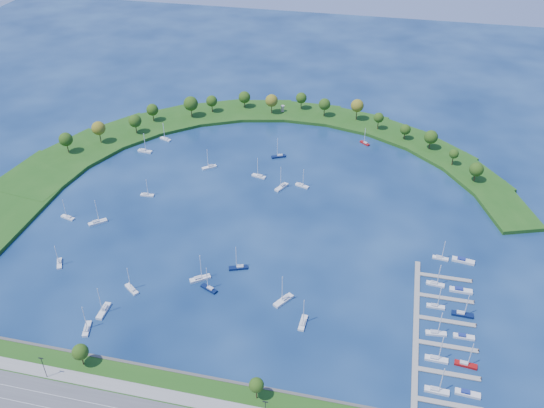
% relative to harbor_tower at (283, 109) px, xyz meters
% --- Properties ---
extents(ground, '(700.00, 700.00, 0.00)m').
position_rel_harbor_tower_xyz_m(ground, '(12.74, -115.21, -4.21)').
color(ground, '#071C42').
rests_on(ground, ground).
extents(breakwater, '(286.74, 247.64, 2.00)m').
position_rel_harbor_tower_xyz_m(breakwater, '(-33.58, -66.50, -3.22)').
color(breakwater, '#1D4D14').
rests_on(breakwater, ground).
extents(breakwater_trees, '(238.22, 96.24, 14.24)m').
position_rel_harbor_tower_xyz_m(breakwater_trees, '(-9.28, -27.27, 6.23)').
color(breakwater_trees, '#382314').
rests_on(breakwater_trees, breakwater).
extents(harbor_tower, '(2.60, 2.60, 4.31)m').
position_rel_harbor_tower_xyz_m(harbor_tower, '(0.00, 0.00, 0.00)').
color(harbor_tower, gray).
rests_on(harbor_tower, breakwater).
extents(dock_system, '(24.28, 82.00, 1.60)m').
position_rel_harbor_tower_xyz_m(dock_system, '(98.04, -176.21, -3.86)').
color(dock_system, gray).
rests_on(dock_system, ground).
extents(moored_boat_0, '(7.85, 6.56, 11.85)m').
position_rel_harbor_tower_xyz_m(moored_boat_0, '(-27.37, -180.50, -3.31)').
color(moored_boat_0, white).
rests_on(moored_boat_0, ground).
extents(moored_boat_1, '(7.86, 4.79, 11.19)m').
position_rel_harbor_tower_xyz_m(moored_boat_1, '(-63.03, -51.18, -3.32)').
color(moored_boat_1, white).
rests_on(moored_boat_1, ground).
extents(moored_boat_2, '(2.82, 9.31, 13.60)m').
position_rel_harbor_tower_xyz_m(moored_boat_2, '(-33.18, -194.79, -3.25)').
color(moored_boat_2, white).
rests_on(moored_boat_2, ground).
extents(moored_boat_3, '(7.27, 2.54, 10.49)m').
position_rel_harbor_tower_xyz_m(moored_boat_3, '(-49.52, -111.72, -3.34)').
color(moored_boat_3, white).
rests_on(moored_boat_3, ground).
extents(moored_boat_4, '(7.50, 9.52, 14.13)m').
position_rel_harbor_tower_xyz_m(moored_boat_4, '(36.87, -172.81, -3.23)').
color(moored_boat_4, white).
rests_on(moored_boat_4, ground).
extents(moored_boat_5, '(8.04, 7.08, 12.36)m').
position_rel_harbor_tower_xyz_m(moored_boat_5, '(-26.17, -77.37, -3.29)').
color(moored_boat_5, white).
rests_on(moored_boat_5, ground).
extents(moored_boat_6, '(8.49, 7.98, 13.39)m').
position_rel_harbor_tower_xyz_m(moored_boat_6, '(-63.70, -139.94, -3.26)').
color(moored_boat_6, white).
rests_on(moored_boat_6, ground).
extents(moored_boat_7, '(8.09, 5.31, 11.60)m').
position_rel_harbor_tower_xyz_m(moored_boat_7, '(4.53, -172.85, -3.31)').
color(moored_boat_7, '#09163C').
rests_on(moored_boat_7, ground).
extents(moored_boat_8, '(7.96, 4.52, 11.28)m').
position_rel_harbor_tower_xyz_m(moored_boat_8, '(28.58, -84.75, -3.32)').
color(moored_boat_8, white).
rests_on(moored_boat_8, ground).
extents(moored_boat_9, '(6.55, 5.85, 10.12)m').
position_rel_harbor_tower_xyz_m(moored_boat_9, '(57.45, -29.12, -3.35)').
color(moored_boat_9, maroon).
rests_on(moored_boat_9, ground).
extents(moored_boat_10, '(8.64, 5.91, 12.45)m').
position_rel_harbor_tower_xyz_m(moored_boat_10, '(9.62, -56.67, -3.29)').
color(moored_boat_10, '#09163C').
rests_on(moored_boat_10, ground).
extents(moored_boat_11, '(7.80, 3.92, 11.04)m').
position_rel_harbor_tower_xyz_m(moored_boat_11, '(-80.13, -139.41, -3.33)').
color(moored_boat_11, white).
rests_on(moored_boat_11, ground).
extents(moored_boat_12, '(5.39, 7.51, 10.91)m').
position_rel_harbor_tower_xyz_m(moored_boat_12, '(-66.00, -172.08, -3.33)').
color(moored_boat_12, white).
rests_on(moored_boat_12, ground).
extents(moored_boat_13, '(2.65, 8.46, 12.32)m').
position_rel_harbor_tower_xyz_m(moored_boat_13, '(46.91, -183.49, -3.29)').
color(moored_boat_13, white).
rests_on(moored_boat_13, ground).
extents(moored_boat_14, '(8.90, 7.42, 13.43)m').
position_rel_harbor_tower_xyz_m(moored_boat_14, '(-1.22, -167.84, -3.26)').
color(moored_boat_14, white).
rests_on(moored_boat_14, ground).
extents(moored_boat_15, '(8.73, 5.19, 12.41)m').
position_rel_harbor_tower_xyz_m(moored_boat_15, '(13.08, -157.15, -3.29)').
color(moored_boat_15, '#09163C').
rests_on(moored_boat_15, ground).
extents(moored_boat_16, '(8.73, 2.93, 12.64)m').
position_rel_harbor_tower_xyz_m(moored_boat_16, '(-69.50, -68.16, -3.28)').
color(moored_boat_16, white).
rests_on(moored_boat_16, ground).
extents(moored_boat_17, '(8.32, 4.24, 11.78)m').
position_rel_harbor_tower_xyz_m(moored_boat_17, '(3.56, -80.52, -3.31)').
color(moored_boat_17, white).
rests_on(moored_boat_17, ground).
extents(moored_boat_18, '(4.34, 8.28, 11.72)m').
position_rel_harbor_tower_xyz_m(moored_boat_18, '(-35.12, -205.29, -3.31)').
color(moored_boat_18, white).
rests_on(moored_boat_18, ground).
extents(moored_boat_19, '(6.28, 9.39, 13.50)m').
position_rel_harbor_tower_xyz_m(moored_boat_19, '(18.17, -88.62, -3.26)').
color(moored_boat_19, white).
rests_on(moored_boat_19, ground).
extents(docked_boat_0, '(8.66, 2.78, 12.59)m').
position_rel_harbor_tower_xyz_m(docked_boat_0, '(98.25, -204.70, -3.28)').
color(docked_boat_0, white).
rests_on(docked_boat_0, ground).
extents(docked_boat_1, '(8.84, 3.04, 1.77)m').
position_rel_harbor_tower_xyz_m(docked_boat_1, '(108.72, -203.50, -3.56)').
color(docked_boat_1, white).
rests_on(docked_boat_1, ground).
extents(docked_boat_2, '(8.54, 2.66, 12.44)m').
position_rel_harbor_tower_xyz_m(docked_boat_2, '(98.26, -190.39, -3.29)').
color(docked_boat_2, white).
rests_on(docked_boat_2, ground).
extents(docked_boat_3, '(8.27, 3.02, 11.90)m').
position_rel_harbor_tower_xyz_m(docked_boat_3, '(108.76, -190.56, -3.30)').
color(docked_boat_3, maroon).
rests_on(docked_boat_3, ground).
extents(docked_boat_4, '(8.17, 3.08, 11.73)m').
position_rel_harbor_tower_xyz_m(docked_boat_4, '(98.27, -177.34, -3.31)').
color(docked_boat_4, white).
rests_on(docked_boat_4, ground).
extents(docked_boat_5, '(8.11, 2.40, 1.65)m').
position_rel_harbor_tower_xyz_m(docked_boat_5, '(108.72, -176.76, -3.60)').
color(docked_boat_5, white).
rests_on(docked_boat_5, ground).
extents(docked_boat_6, '(7.37, 2.13, 10.80)m').
position_rel_harbor_tower_xyz_m(docked_boat_6, '(98.28, -162.40, -3.33)').
color(docked_boat_6, white).
rests_on(docked_boat_6, ground).
extents(docked_boat_7, '(8.66, 2.68, 12.63)m').
position_rel_harbor_tower_xyz_m(docked_boat_7, '(108.75, -164.64, -3.28)').
color(docked_boat_7, '#09163C').
rests_on(docked_boat_7, ground).
extents(docked_boat_8, '(7.83, 2.83, 11.28)m').
position_rel_harbor_tower_xyz_m(docked_boat_8, '(98.27, -148.68, -3.32)').
color(docked_boat_8, white).
rests_on(docked_boat_8, ground).
extents(docked_boat_9, '(9.46, 2.76, 1.92)m').
position_rel_harbor_tower_xyz_m(docked_boat_9, '(108.70, -150.42, -3.50)').
color(docked_boat_9, white).
rests_on(docked_boat_9, ground).
extents(docked_boat_10, '(7.24, 2.68, 10.40)m').
position_rel_harbor_tower_xyz_m(docked_boat_10, '(100.68, -130.45, -3.34)').
color(docked_boat_10, white).
rests_on(docked_boat_10, ground).
extents(docked_boat_11, '(10.14, 4.03, 2.01)m').
position_rel_harbor_tower_xyz_m(docked_boat_11, '(110.60, -130.22, -3.47)').
color(docked_boat_11, white).
rests_on(docked_boat_11, ground).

